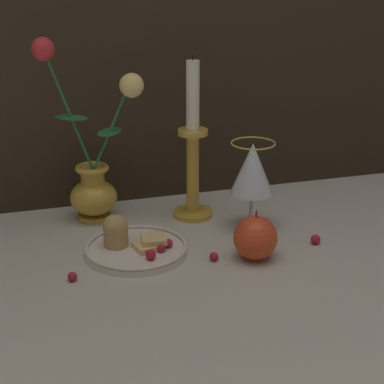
# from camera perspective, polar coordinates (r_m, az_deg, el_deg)

# --- Properties ---
(ground_plane) EXTENTS (2.40, 2.40, 0.00)m
(ground_plane) POSITION_cam_1_polar(r_m,az_deg,el_deg) (1.17, -2.13, -4.65)
(ground_plane) COLOR #B7B2A3
(ground_plane) RESTS_ON ground
(vase) EXTENTS (0.20, 0.09, 0.36)m
(vase) POSITION_cam_1_polar(r_m,az_deg,el_deg) (1.25, -8.73, 1.78)
(vase) COLOR gold
(vase) RESTS_ON ground_plane
(plate_with_pastries) EXTENTS (0.18, 0.18, 0.07)m
(plate_with_pastries) POSITION_cam_1_polar(r_m,az_deg,el_deg) (1.13, -5.26, -4.70)
(plate_with_pastries) COLOR silver
(plate_with_pastries) RESTS_ON ground_plane
(wine_glass) EXTENTS (0.08, 0.08, 0.17)m
(wine_glass) POSITION_cam_1_polar(r_m,az_deg,el_deg) (1.20, 5.37, 1.80)
(wine_glass) COLOR silver
(wine_glass) RESTS_ON ground_plane
(candlestick) EXTENTS (0.08, 0.08, 0.32)m
(candlestick) POSITION_cam_1_polar(r_m,az_deg,el_deg) (1.25, 0.07, 3.28)
(candlestick) COLOR gold
(candlestick) RESTS_ON ground_plane
(apple_beside_vase) EXTENTS (0.08, 0.08, 0.09)m
(apple_beside_vase) POSITION_cam_1_polar(r_m,az_deg,el_deg) (1.11, 5.65, -4.07)
(apple_beside_vase) COLOR #D14223
(apple_beside_vase) RESTS_ON ground_plane
(berry_near_plate) EXTENTS (0.02, 0.02, 0.02)m
(berry_near_plate) POSITION_cam_1_polar(r_m,az_deg,el_deg) (1.11, 1.96, -5.77)
(berry_near_plate) COLOR #AD192D
(berry_near_plate) RESTS_ON ground_plane
(berry_front_center) EXTENTS (0.02, 0.02, 0.02)m
(berry_front_center) POSITION_cam_1_polar(r_m,az_deg,el_deg) (1.19, 10.92, -4.15)
(berry_front_center) COLOR #AD192D
(berry_front_center) RESTS_ON ground_plane
(berry_by_glass_stem) EXTENTS (0.02, 0.02, 0.02)m
(berry_by_glass_stem) POSITION_cam_1_polar(r_m,az_deg,el_deg) (1.06, -10.59, -7.41)
(berry_by_glass_stem) COLOR #AD192D
(berry_by_glass_stem) RESTS_ON ground_plane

